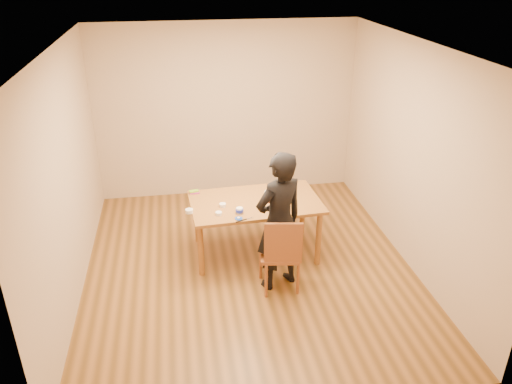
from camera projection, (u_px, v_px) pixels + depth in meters
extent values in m
cube|color=brown|center=(249.00, 266.00, 6.28)|extent=(4.00, 4.50, 0.00)
cube|color=silver|center=(247.00, 46.00, 5.11)|extent=(4.00, 4.50, 0.00)
cube|color=tan|center=(226.00, 111.00, 7.69)|extent=(4.00, 0.00, 2.70)
cube|color=tan|center=(66.00, 179.00, 5.40)|extent=(0.00, 4.50, 2.70)
cube|color=tan|center=(412.00, 157.00, 5.99)|extent=(0.00, 4.50, 2.70)
cube|color=brown|center=(255.00, 202.00, 6.27)|extent=(1.67, 1.05, 0.04)
cube|color=brown|center=(279.00, 253.00, 5.72)|extent=(0.50, 0.50, 0.04)
cylinder|color=#AF0B29|center=(272.00, 198.00, 6.31)|extent=(0.26, 0.26, 0.02)
cylinder|color=white|center=(272.00, 195.00, 6.29)|extent=(0.21, 0.21, 0.07)
ellipsoid|color=white|center=(273.00, 192.00, 6.27)|extent=(0.21, 0.21, 0.03)
cylinder|color=white|center=(240.00, 210.00, 5.96)|extent=(0.08, 0.08, 0.07)
cylinder|color=#183A9C|center=(239.00, 218.00, 5.84)|extent=(0.09, 0.09, 0.01)
ellipsoid|color=white|center=(239.00, 218.00, 5.84)|extent=(0.04, 0.04, 0.02)
cylinder|color=white|center=(219.00, 213.00, 5.92)|extent=(0.08, 0.08, 0.04)
cylinder|color=white|center=(223.00, 205.00, 6.12)|extent=(0.08, 0.08, 0.04)
cylinder|color=white|center=(189.00, 211.00, 5.97)|extent=(0.09, 0.09, 0.04)
cube|color=#E33587|center=(195.00, 193.00, 6.46)|extent=(0.13, 0.06, 0.02)
cube|color=green|center=(194.00, 191.00, 6.45)|extent=(0.13, 0.08, 0.02)
cube|color=black|center=(241.00, 221.00, 5.80)|extent=(0.14, 0.07, 0.01)
imported|color=black|center=(279.00, 222.00, 5.60)|extent=(0.72, 0.61, 1.68)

